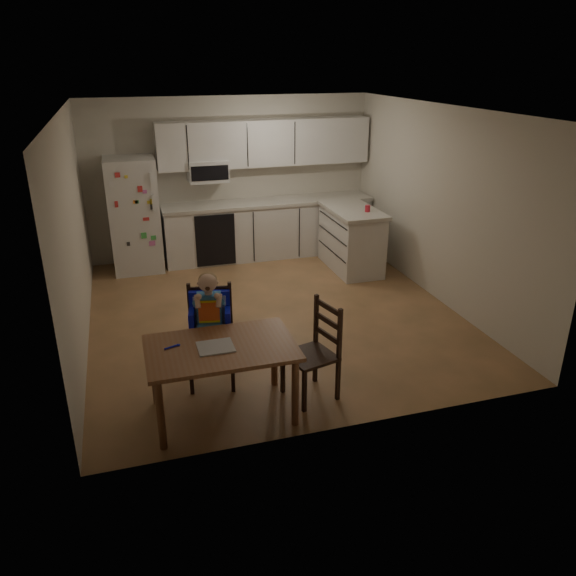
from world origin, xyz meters
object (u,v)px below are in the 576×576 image
(dining_table, at_px, (221,356))
(chair_side, at_px, (319,344))
(refrigerator, at_px, (134,215))
(red_cup, at_px, (368,208))
(chair_booster, at_px, (210,316))
(kitchen_island, at_px, (351,239))

(dining_table, bearing_deg, chair_side, 4.53)
(refrigerator, height_order, chair_side, refrigerator)
(red_cup, distance_m, chair_booster, 3.61)
(kitchen_island, height_order, red_cup, red_cup)
(chair_booster, xyz_separation_m, chair_side, (0.93, -0.54, -0.17))
(kitchen_island, relative_size, dining_table, 0.99)
(refrigerator, xyz_separation_m, dining_table, (0.53, -4.14, -0.25))
(red_cup, height_order, dining_table, red_cup)
(dining_table, distance_m, chair_booster, 0.63)
(red_cup, relative_size, dining_table, 0.07)
(dining_table, xyz_separation_m, chair_side, (0.94, 0.07, -0.07))
(kitchen_island, bearing_deg, refrigerator, 163.73)
(refrigerator, distance_m, chair_side, 4.33)
(refrigerator, xyz_separation_m, chair_booster, (0.54, -3.52, -0.14))
(red_cup, xyz_separation_m, chair_booster, (-2.71, -2.36, -0.29))
(refrigerator, height_order, dining_table, refrigerator)
(kitchen_island, xyz_separation_m, red_cup, (0.13, -0.25, 0.52))
(refrigerator, height_order, kitchen_island, refrigerator)
(refrigerator, relative_size, chair_side, 1.79)
(dining_table, distance_m, chair_side, 0.95)
(dining_table, bearing_deg, red_cup, 47.57)
(kitchen_island, bearing_deg, red_cup, -61.80)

